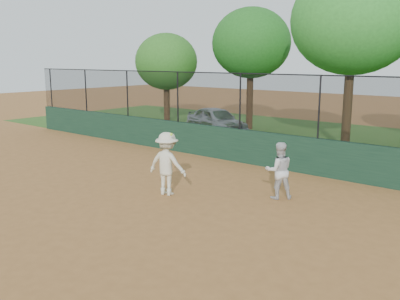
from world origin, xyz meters
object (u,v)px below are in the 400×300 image
Objects in this scene: tree_2 at (353,21)px; tree_0 at (166,62)px; parked_car at (216,120)px; tree_1 at (251,43)px; player_second at (279,170)px; player_main at (167,164)px.

tree_0 is at bearing 173.26° from tree_2.
tree_1 is at bearing 11.05° from parked_car.
tree_2 is at bearing -125.53° from player_second.
tree_0 reaches higher than parked_car.
player_main reaches higher than parked_car.
tree_0 is at bearing -78.95° from player_second.
tree_0 is (-4.67, 1.30, 2.85)m from parked_car.
player_second is 8.57m from tree_2.
parked_car is 0.76× the size of tree_0.
parked_car is 2.57× the size of player_second.
tree_0 is 11.49m from tree_2.
tree_0 is at bearing -167.87° from tree_1.
parked_car is 4.51m from tree_1.
player_second is at bearing -52.87° from tree_1.
tree_1 reaches higher than player_main.
parked_car is 0.62× the size of tree_1.
tree_0 is at bearing 133.86° from player_main.
player_second is 0.21× the size of tree_2.
tree_2 reaches higher than tree_0.
tree_0 reaches higher than player_second.
tree_1 is (0.38, 2.38, 3.81)m from parked_car.
parked_car is at bearing 120.11° from player_main.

